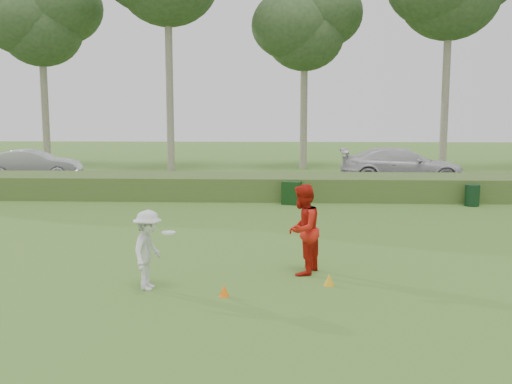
{
  "coord_description": "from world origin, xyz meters",
  "views": [
    {
      "loc": [
        0.69,
        -10.99,
        3.34
      ],
      "look_at": [
        0.0,
        4.0,
        1.3
      ],
      "focal_mm": 40.0,
      "sensor_mm": 36.0,
      "label": 1
    }
  ],
  "objects_px": {
    "player_white": "(148,250)",
    "car_right": "(402,166)",
    "cone_orange": "(224,291)",
    "utility_cabinet": "(292,193)",
    "cone_yellow": "(329,280)",
    "trash_bin": "(472,195)",
    "player_red": "(303,229)",
    "car_mid": "(33,165)"
  },
  "relations": [
    {
      "from": "player_white",
      "to": "player_red",
      "type": "distance_m",
      "value": 3.23
    },
    {
      "from": "cone_yellow",
      "to": "player_white",
      "type": "bearing_deg",
      "value": -174.01
    },
    {
      "from": "player_white",
      "to": "trash_bin",
      "type": "xyz_separation_m",
      "value": [
        9.56,
        10.54,
        -0.37
      ]
    },
    {
      "from": "player_white",
      "to": "utility_cabinet",
      "type": "height_order",
      "value": "player_white"
    },
    {
      "from": "player_red",
      "to": "car_mid",
      "type": "xyz_separation_m",
      "value": [
        -12.98,
        16.32,
        -0.12
      ]
    },
    {
      "from": "cone_orange",
      "to": "utility_cabinet",
      "type": "height_order",
      "value": "utility_cabinet"
    },
    {
      "from": "cone_orange",
      "to": "player_red",
      "type": "bearing_deg",
      "value": 46.93
    },
    {
      "from": "cone_yellow",
      "to": "trash_bin",
      "type": "distance_m",
      "value": 11.85
    },
    {
      "from": "car_mid",
      "to": "cone_yellow",
      "type": "bearing_deg",
      "value": -151.31
    },
    {
      "from": "utility_cabinet",
      "to": "car_right",
      "type": "bearing_deg",
      "value": 64.86
    },
    {
      "from": "player_white",
      "to": "car_right",
      "type": "height_order",
      "value": "car_right"
    },
    {
      "from": "player_red",
      "to": "trash_bin",
      "type": "bearing_deg",
      "value": 167.14
    },
    {
      "from": "player_white",
      "to": "car_mid",
      "type": "distance_m",
      "value": 20.17
    },
    {
      "from": "player_white",
      "to": "cone_yellow",
      "type": "distance_m",
      "value": 3.57
    },
    {
      "from": "trash_bin",
      "to": "car_mid",
      "type": "distance_m",
      "value": 20.76
    },
    {
      "from": "cone_orange",
      "to": "utility_cabinet",
      "type": "xyz_separation_m",
      "value": [
        1.42,
        10.98,
        0.32
      ]
    },
    {
      "from": "player_red",
      "to": "utility_cabinet",
      "type": "distance_m",
      "value": 9.39
    },
    {
      "from": "car_right",
      "to": "trash_bin",
      "type": "bearing_deg",
      "value": -165.7
    },
    {
      "from": "cone_yellow",
      "to": "car_mid",
      "type": "bearing_deg",
      "value": 128.15
    },
    {
      "from": "cone_yellow",
      "to": "cone_orange",
      "type": "bearing_deg",
      "value": -159.08
    },
    {
      "from": "cone_orange",
      "to": "trash_bin",
      "type": "bearing_deg",
      "value": 53.61
    },
    {
      "from": "cone_orange",
      "to": "car_mid",
      "type": "relative_size",
      "value": 0.05
    },
    {
      "from": "player_red",
      "to": "cone_orange",
      "type": "relative_size",
      "value": 8.55
    },
    {
      "from": "cone_orange",
      "to": "utility_cabinet",
      "type": "bearing_deg",
      "value": 82.61
    },
    {
      "from": "player_white",
      "to": "car_right",
      "type": "relative_size",
      "value": 0.26
    },
    {
      "from": "cone_orange",
      "to": "car_right",
      "type": "bearing_deg",
      "value": 68.66
    },
    {
      "from": "cone_orange",
      "to": "cone_yellow",
      "type": "xyz_separation_m",
      "value": [
        2.0,
        0.76,
        0.01
      ]
    },
    {
      "from": "player_red",
      "to": "car_mid",
      "type": "distance_m",
      "value": 20.85
    },
    {
      "from": "player_red",
      "to": "car_right",
      "type": "height_order",
      "value": "player_red"
    },
    {
      "from": "player_white",
      "to": "cone_yellow",
      "type": "relative_size",
      "value": 6.52
    },
    {
      "from": "cone_orange",
      "to": "utility_cabinet",
      "type": "distance_m",
      "value": 11.08
    },
    {
      "from": "cone_yellow",
      "to": "car_right",
      "type": "bearing_deg",
      "value": 73.9
    },
    {
      "from": "player_white",
      "to": "trash_bin",
      "type": "relative_size",
      "value": 1.93
    },
    {
      "from": "player_red",
      "to": "car_mid",
      "type": "relative_size",
      "value": 0.41
    },
    {
      "from": "utility_cabinet",
      "to": "car_mid",
      "type": "xyz_separation_m",
      "value": [
        -12.91,
        6.94,
        0.39
      ]
    },
    {
      "from": "player_red",
      "to": "utility_cabinet",
      "type": "bearing_deg",
      "value": -157.3
    },
    {
      "from": "car_right",
      "to": "cone_yellow",
      "type": "bearing_deg",
      "value": 167.21
    },
    {
      "from": "cone_yellow",
      "to": "car_mid",
      "type": "xyz_separation_m",
      "value": [
        -13.48,
        17.16,
        0.71
      ]
    },
    {
      "from": "cone_orange",
      "to": "car_mid",
      "type": "bearing_deg",
      "value": 122.65
    },
    {
      "from": "trash_bin",
      "to": "player_white",
      "type": "bearing_deg",
      "value": -132.21
    },
    {
      "from": "player_red",
      "to": "cone_orange",
      "type": "height_order",
      "value": "player_red"
    },
    {
      "from": "cone_yellow",
      "to": "utility_cabinet",
      "type": "height_order",
      "value": "utility_cabinet"
    }
  ]
}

